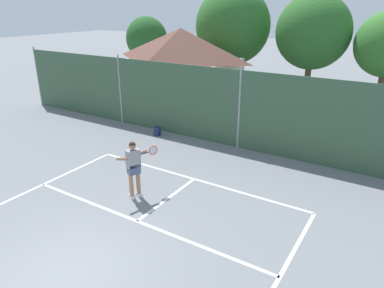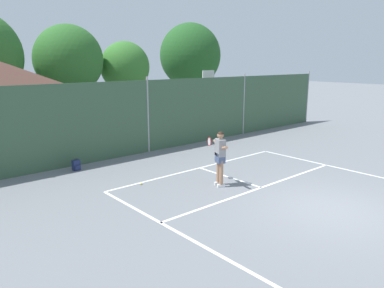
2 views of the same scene
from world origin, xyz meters
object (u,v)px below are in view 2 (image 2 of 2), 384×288
Objects in this scene: tennis_player at (220,154)px; tennis_ball at (141,184)px; basketball_hoop at (208,92)px; backpack_navy at (76,165)px.

tennis_ball is at bearing 136.51° from tennis_player.
tennis_player is 2.85m from tennis_ball.
tennis_player is (-6.55, -7.53, -1.20)m from basketball_hoop.
tennis_ball is 3.18m from backpack_navy.
basketball_hoop reaches higher than tennis_player.
tennis_ball is (-8.47, -5.72, -2.28)m from basketball_hoop.
backpack_navy is at bearing 120.43° from tennis_player.
tennis_ball is (-1.91, 1.81, -1.08)m from tennis_player.
backpack_navy is at bearing -164.04° from basketball_hoop.
basketball_hoop is at bearing 48.99° from tennis_player.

